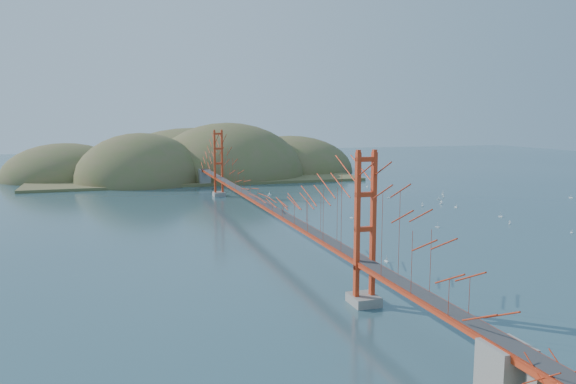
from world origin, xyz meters
name	(u,v)px	position (x,y,z in m)	size (l,w,h in m)	color
ground	(262,228)	(0.00, 0.00, 0.00)	(320.00, 320.00, 0.00)	#2E505D
bridge	(262,173)	(0.00, 0.18, 7.01)	(2.20, 94.40, 12.00)	gray
far_headlands	(199,174)	(2.21, 68.52, 0.00)	(84.00, 58.00, 25.00)	brown
sailboat_11	(571,197)	(57.78, 9.61, 0.16)	(0.65, 0.65, 0.74)	white
sailboat_4	(443,196)	(37.34, 17.26, 0.16)	(0.69, 0.69, 0.74)	white
sailboat_13	(510,223)	(31.74, -6.97, 0.14)	(0.55, 0.55, 0.58)	white
sailboat_8	(422,205)	(28.46, 9.31, 0.16)	(0.70, 0.70, 0.73)	white
sailboat_3	(269,195)	(8.75, 28.15, 0.15)	(0.62, 0.57, 0.70)	white
sailboat_17	(441,203)	(32.60, 10.51, 0.15)	(0.63, 0.62, 0.70)	white
sailboat_5	(501,216)	(34.13, -2.14, 0.15)	(0.61, 0.61, 0.69)	white
sailboat_9	(443,194)	(38.84, 19.75, 0.15)	(0.61, 0.62, 0.70)	white
sailboat_15	(367,186)	(30.52, 33.64, 0.16)	(0.56, 0.64, 0.72)	white
sailboat_14	(456,207)	(32.85, 6.76, 0.15)	(0.48, 0.58, 0.67)	white
sailboat_0	(352,217)	(13.66, 3.18, 0.15)	(0.57, 0.57, 0.64)	white
sailboat_16	(389,197)	(27.40, 18.60, 0.15)	(0.64, 0.64, 0.67)	white
sailboat_10	(386,260)	(7.40, -19.36, 0.14)	(0.49, 0.56, 0.64)	white
sailboat_1	(437,226)	(21.44, -6.11, 0.15)	(0.66, 0.66, 0.69)	white
sailboat_7	(439,199)	(34.75, 14.61, 0.16)	(0.66, 0.66, 0.72)	white
sailboat_extra_0	(572,232)	(35.18, -13.91, 0.13)	(0.52, 0.52, 0.56)	white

